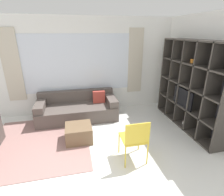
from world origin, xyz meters
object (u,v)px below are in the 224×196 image
shelving_unit (192,86)px  couch_main (78,109)px  folding_chair (135,137)px  ottoman (79,133)px

shelving_unit → couch_main: bearing=158.7°
shelving_unit → couch_main: (-2.72, 1.06, -0.79)m
folding_chair → couch_main: bearing=-65.4°
couch_main → ottoman: couch_main is taller
ottoman → folding_chair: size_ratio=0.66×
shelving_unit → ottoman: (-2.75, -0.08, -0.87)m
shelving_unit → ottoman: 2.89m
couch_main → ottoman: bearing=-91.6°
ottoman → folding_chair: 1.37m
couch_main → folding_chair: bearing=-65.4°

